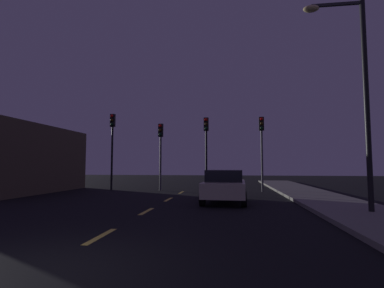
# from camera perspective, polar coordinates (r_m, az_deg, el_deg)

# --- Properties ---
(ground_plane) EXTENTS (80.00, 80.00, 0.00)m
(ground_plane) POSITION_cam_1_polar(r_m,az_deg,el_deg) (11.63, -8.13, -12.62)
(ground_plane) COLOR black
(sidewalk_curb_right) EXTENTS (3.00, 40.00, 0.15)m
(sidewalk_curb_right) POSITION_cam_1_polar(r_m,az_deg,el_deg) (12.03, 29.63, -11.46)
(sidewalk_curb_right) COLOR gray
(sidewalk_curb_right) RESTS_ON ground_plane
(lane_stripe_second) EXTENTS (0.16, 1.60, 0.01)m
(lane_stripe_second) POSITION_cam_1_polar(r_m,az_deg,el_deg) (7.55, -17.62, -16.99)
(lane_stripe_second) COLOR #EACC4C
(lane_stripe_second) RESTS_ON ground_plane
(lane_stripe_third) EXTENTS (0.16, 1.60, 0.01)m
(lane_stripe_third) POSITION_cam_1_polar(r_m,az_deg,el_deg) (11.06, -8.99, -13.02)
(lane_stripe_third) COLOR #EACC4C
(lane_stripe_third) RESTS_ON ground_plane
(lane_stripe_fourth) EXTENTS (0.16, 1.60, 0.01)m
(lane_stripe_fourth) POSITION_cam_1_polar(r_m,az_deg,el_deg) (14.71, -4.69, -10.87)
(lane_stripe_fourth) COLOR #EACC4C
(lane_stripe_fourth) RESTS_ON ground_plane
(lane_stripe_fifth) EXTENTS (0.16, 1.60, 0.01)m
(lane_stripe_fifth) POSITION_cam_1_polar(r_m,az_deg,el_deg) (18.42, -2.14, -9.56)
(lane_stripe_fifth) COLOR #EACC4C
(lane_stripe_fifth) RESTS_ON ground_plane
(traffic_signal_far_left) EXTENTS (0.32, 0.38, 5.34)m
(traffic_signal_far_left) POSITION_cam_1_polar(r_m,az_deg,el_deg) (21.03, -15.51, 1.37)
(traffic_signal_far_left) COLOR black
(traffic_signal_far_left) RESTS_ON ground_plane
(traffic_signal_center_left) EXTENTS (0.32, 0.38, 4.57)m
(traffic_signal_center_left) POSITION_cam_1_polar(r_m,az_deg,el_deg) (19.88, -6.25, 0.14)
(traffic_signal_center_left) COLOR #4C4C51
(traffic_signal_center_left) RESTS_ON ground_plane
(traffic_signal_center_right) EXTENTS (0.32, 0.38, 4.94)m
(traffic_signal_center_right) POSITION_cam_1_polar(r_m,az_deg,el_deg) (19.39, 2.83, 0.93)
(traffic_signal_center_right) COLOR black
(traffic_signal_center_right) RESTS_ON ground_plane
(traffic_signal_far_right) EXTENTS (0.32, 0.38, 4.90)m
(traffic_signal_far_right) POSITION_cam_1_polar(r_m,az_deg,el_deg) (19.43, 13.63, 0.96)
(traffic_signal_far_right) COLOR #4C4C51
(traffic_signal_far_right) RESTS_ON ground_plane
(car_stopped_ahead) EXTENTS (2.05, 3.93, 1.49)m
(car_stopped_ahead) POSITION_cam_1_polar(r_m,az_deg,el_deg) (13.50, 6.47, -8.22)
(car_stopped_ahead) COLOR beige
(car_stopped_ahead) RESTS_ON ground_plane
(street_lamp_right) EXTENTS (2.11, 0.36, 7.58)m
(street_lamp_right) POSITION_cam_1_polar(r_m,az_deg,el_deg) (11.78, 29.71, 10.36)
(street_lamp_right) COLOR black
(street_lamp_right) RESTS_ON ground_plane
(storefront_left) EXTENTS (5.66, 9.05, 4.17)m
(storefront_left) POSITION_cam_1_polar(r_m,az_deg,el_deg) (21.57, -32.66, -2.58)
(storefront_left) COLOR brown
(storefront_left) RESTS_ON ground_plane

